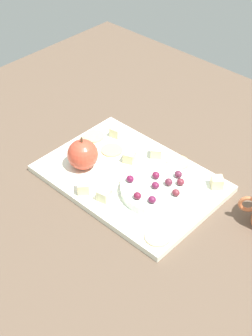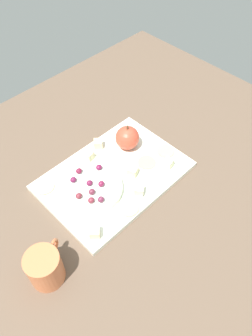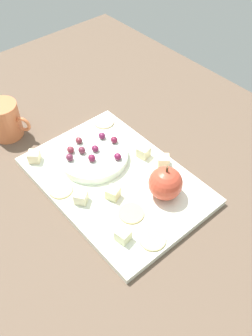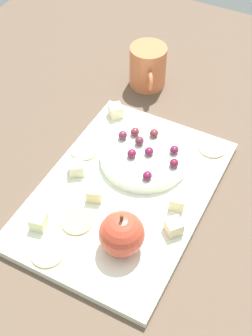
# 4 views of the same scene
# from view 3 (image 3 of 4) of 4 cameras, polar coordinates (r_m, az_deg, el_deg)

# --- Properties ---
(table) EXTENTS (1.32, 1.08, 0.05)m
(table) POSITION_cam_3_polar(r_m,az_deg,el_deg) (0.82, -4.04, -4.20)
(table) COLOR brown
(table) RESTS_ON ground
(platter) EXTENTS (0.39, 0.27, 0.01)m
(platter) POSITION_cam_3_polar(r_m,az_deg,el_deg) (0.81, -1.65, -1.94)
(platter) COLOR white
(platter) RESTS_ON table
(serving_dish) EXTENTS (0.16, 0.16, 0.02)m
(serving_dish) POSITION_cam_3_polar(r_m,az_deg,el_deg) (0.84, -5.11, 1.88)
(serving_dish) COLOR white
(serving_dish) RESTS_ON platter
(apple_whole) EXTENTS (0.07, 0.07, 0.07)m
(apple_whole) POSITION_cam_3_polar(r_m,az_deg,el_deg) (0.75, 6.10, -2.36)
(apple_whole) COLOR #CE4932
(apple_whole) RESTS_ON platter
(apple_stem) EXTENTS (0.01, 0.01, 0.01)m
(apple_stem) POSITION_cam_3_polar(r_m,az_deg,el_deg) (0.72, 6.36, -0.22)
(apple_stem) COLOR brown
(apple_stem) RESTS_ON apple_whole
(cheese_cube_0) EXTENTS (0.04, 0.04, 0.02)m
(cheese_cube_0) POSITION_cam_3_polar(r_m,az_deg,el_deg) (0.82, 5.80, 1.12)
(cheese_cube_0) COLOR beige
(cheese_cube_0) RESTS_ON platter
(cheese_cube_1) EXTENTS (0.04, 0.04, 0.02)m
(cheese_cube_1) POSITION_cam_3_polar(r_m,az_deg,el_deg) (0.85, -13.97, 1.74)
(cheese_cube_1) COLOR beige
(cheese_cube_1) RESTS_ON platter
(cheese_cube_2) EXTENTS (0.03, 0.03, 0.02)m
(cheese_cube_2) POSITION_cam_3_polar(r_m,az_deg,el_deg) (0.76, -2.29, -4.04)
(cheese_cube_2) COLOR beige
(cheese_cube_2) RESTS_ON platter
(cheese_cube_3) EXTENTS (0.03, 0.03, 0.02)m
(cheese_cube_3) POSITION_cam_3_polar(r_m,az_deg,el_deg) (0.84, 2.75, 2.47)
(cheese_cube_3) COLOR beige
(cheese_cube_3) RESTS_ON platter
(cheese_cube_4) EXTENTS (0.03, 0.03, 0.02)m
(cheese_cube_4) POSITION_cam_3_polar(r_m,az_deg,el_deg) (0.70, -0.43, -10.33)
(cheese_cube_4) COLOR beige
(cheese_cube_4) RESTS_ON platter
(cheese_cube_5) EXTENTS (0.03, 0.03, 0.02)m
(cheese_cube_5) POSITION_cam_3_polar(r_m,az_deg,el_deg) (0.76, -6.95, -4.50)
(cheese_cube_5) COLOR beige
(cheese_cube_5) RESTS_ON platter
(cracker_0) EXTENTS (0.05, 0.05, 0.00)m
(cracker_0) POSITION_cam_3_polar(r_m,az_deg,el_deg) (0.71, 4.10, -10.90)
(cracker_0) COLOR #D9C381
(cracker_0) RESTS_ON platter
(cracker_1) EXTENTS (0.05, 0.05, 0.00)m
(cracker_1) POSITION_cam_3_polar(r_m,az_deg,el_deg) (0.74, 0.68, -7.09)
(cracker_1) COLOR #D8B97C
(cracker_1) RESTS_ON platter
(cracker_2) EXTENTS (0.05, 0.05, 0.00)m
(cracker_2) POSITION_cam_3_polar(r_m,az_deg,el_deg) (0.79, -10.04, -3.25)
(cracker_2) COLOR #D5C285
(cracker_2) RESTS_ON platter
(cracker_3) EXTENTS (0.05, 0.05, 0.00)m
(cracker_3) POSITION_cam_3_polar(r_m,az_deg,el_deg) (0.94, -3.43, 7.09)
(cracker_3) COLOR #D1B48A
(cracker_3) RESTS_ON platter
(grape_0) EXTENTS (0.02, 0.02, 0.01)m
(grape_0) POSITION_cam_3_polar(r_m,az_deg,el_deg) (0.86, -3.73, 4.98)
(grape_0) COLOR #691D42
(grape_0) RESTS_ON serving_dish
(grape_1) EXTENTS (0.02, 0.02, 0.01)m
(grape_1) POSITION_cam_3_polar(r_m,az_deg,el_deg) (0.85, -1.84, 4.35)
(grape_1) COLOR maroon
(grape_1) RESTS_ON serving_dish
(grape_2) EXTENTS (0.02, 0.02, 0.02)m
(grape_2) POSITION_cam_3_polar(r_m,az_deg,el_deg) (0.83, -6.83, 2.75)
(grape_2) COLOR maroon
(grape_2) RESTS_ON serving_dish
(grape_3) EXTENTS (0.02, 0.02, 0.02)m
(grape_3) POSITION_cam_3_polar(r_m,az_deg,el_deg) (0.82, -8.70, 1.64)
(grape_3) COLOR #6B2942
(grape_3) RESTS_ON serving_dish
(grape_4) EXTENTS (0.02, 0.02, 0.01)m
(grape_4) POSITION_cam_3_polar(r_m,az_deg,el_deg) (0.81, -1.29, 1.77)
(grape_4) COLOR maroon
(grape_4) RESTS_ON serving_dish
(grape_5) EXTENTS (0.02, 0.02, 0.02)m
(grape_5) POSITION_cam_3_polar(r_m,az_deg,el_deg) (0.81, -5.30, 1.55)
(grape_5) COLOR maroon
(grape_5) RESTS_ON serving_dish
(grape_6) EXTENTS (0.02, 0.02, 0.01)m
(grape_6) POSITION_cam_3_polar(r_m,az_deg,el_deg) (0.85, -7.28, 4.24)
(grape_6) COLOR maroon
(grape_6) RESTS_ON serving_dish
(grape_7) EXTENTS (0.02, 0.02, 0.01)m
(grape_7) POSITION_cam_3_polar(r_m,az_deg,el_deg) (0.83, -4.77, 3.00)
(grape_7) COLOR maroon
(grape_7) RESTS_ON serving_dish
(grape_8) EXTENTS (0.02, 0.02, 0.01)m
(grape_8) POSITION_cam_3_polar(r_m,az_deg,el_deg) (0.83, -8.55, 2.79)
(grape_8) COLOR maroon
(grape_8) RESTS_ON serving_dish
(cup) EXTENTS (0.10, 0.08, 0.09)m
(cup) POSITION_cam_3_polar(r_m,az_deg,el_deg) (0.94, -18.18, 7.02)
(cup) COLOR #D87345
(cup) RESTS_ON table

